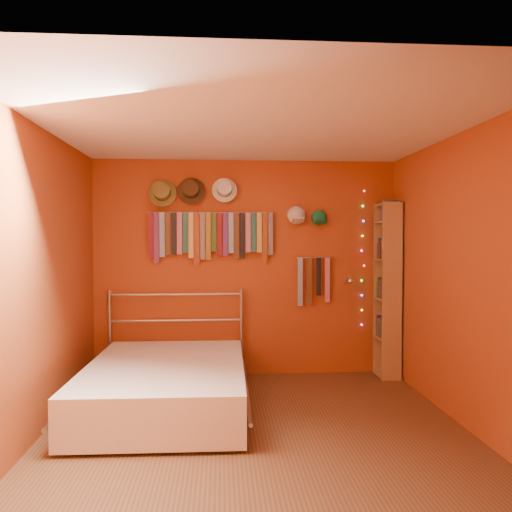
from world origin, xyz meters
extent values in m
plane|color=#50341B|center=(0.00, 0.00, 0.00)|extent=(3.50, 3.50, 0.00)
cube|color=#903617|center=(0.00, 1.75, 1.25)|extent=(3.50, 0.02, 2.50)
cube|color=#903617|center=(1.75, 0.00, 1.25)|extent=(0.02, 3.50, 2.50)
cube|color=#903617|center=(-1.75, 0.00, 1.25)|extent=(0.02, 3.50, 2.50)
cube|color=white|center=(0.00, 0.00, 2.50)|extent=(3.50, 3.50, 0.02)
cylinder|color=#A5A5AA|center=(-0.40, 1.70, 1.89)|extent=(1.45, 0.01, 0.01)
cube|color=maroon|center=(-1.09, 1.69, 1.63)|extent=(0.06, 0.01, 0.51)
cube|color=#581A6B|center=(-1.02, 1.68, 1.60)|extent=(0.06, 0.01, 0.58)
cube|color=#6C84C0|center=(-0.96, 1.68, 1.64)|extent=(0.06, 0.01, 0.51)
cube|color=#442E16|center=(-0.89, 1.69, 1.65)|extent=(0.06, 0.01, 0.48)
cube|color=black|center=(-0.83, 1.68, 1.65)|extent=(0.06, 0.01, 0.48)
cube|color=#A55283|center=(-0.76, 1.68, 1.65)|extent=(0.06, 0.01, 0.48)
cube|color=#175149|center=(-0.70, 1.69, 1.66)|extent=(0.06, 0.01, 0.46)
cube|color=#CFAE52|center=(-0.63, 1.68, 1.63)|extent=(0.06, 0.01, 0.52)
cube|color=maroon|center=(-0.57, 1.68, 1.60)|extent=(0.06, 0.01, 0.59)
cube|color=#141459|center=(-0.50, 1.69, 1.62)|extent=(0.06, 0.01, 0.54)
cube|color=brown|center=(-0.44, 1.68, 1.62)|extent=(0.06, 0.01, 0.54)
cube|color=#2B4F1F|center=(-0.37, 1.68, 1.67)|extent=(0.06, 0.01, 0.44)
cube|color=maroon|center=(-0.31, 1.69, 1.64)|extent=(0.06, 0.01, 0.49)
cube|color=#421B6F|center=(-0.24, 1.68, 1.64)|extent=(0.06, 0.01, 0.50)
cube|color=#6A94BE|center=(-0.18, 1.68, 1.66)|extent=(0.06, 0.01, 0.46)
cube|color=#452A17|center=(-0.11, 1.69, 1.63)|extent=(0.06, 0.01, 0.53)
cube|color=black|center=(-0.05, 1.68, 1.63)|extent=(0.06, 0.01, 0.52)
cube|color=#C06082|center=(0.02, 1.68, 1.66)|extent=(0.06, 0.01, 0.45)
cube|color=#18544C|center=(0.08, 1.69, 1.67)|extent=(0.06, 0.01, 0.45)
cube|color=#B4A148|center=(0.15, 1.68, 1.66)|extent=(0.06, 0.01, 0.46)
cube|color=maroon|center=(0.22, 1.68, 1.60)|extent=(0.06, 0.01, 0.59)
cube|color=#151355|center=(0.28, 1.69, 1.65)|extent=(0.06, 0.01, 0.48)
cylinder|color=#A5A5AA|center=(0.79, 1.70, 1.37)|extent=(0.40, 0.01, 0.01)
cube|color=#6882B9|center=(0.63, 1.69, 1.09)|extent=(0.06, 0.01, 0.56)
cube|color=#493418|center=(0.74, 1.68, 1.10)|extent=(0.06, 0.01, 0.54)
cube|color=black|center=(0.84, 1.68, 1.15)|extent=(0.06, 0.01, 0.44)
cube|color=#AD567A|center=(0.95, 1.69, 1.11)|extent=(0.06, 0.01, 0.52)
cylinder|color=olive|center=(-0.95, 1.69, 2.11)|extent=(0.32, 0.08, 0.32)
cylinder|color=olive|center=(-0.95, 1.63, 2.12)|extent=(0.19, 0.16, 0.21)
cylinder|color=#332314|center=(-0.95, 1.66, 2.11)|extent=(0.19, 0.06, 0.20)
cylinder|color=#402B16|center=(-0.63, 1.69, 2.14)|extent=(0.32, 0.08, 0.31)
cylinder|color=#402B16|center=(-0.63, 1.64, 2.15)|extent=(0.18, 0.16, 0.21)
cylinder|color=black|center=(-0.63, 1.66, 2.14)|extent=(0.19, 0.06, 0.19)
cylinder|color=white|center=(-0.25, 1.69, 2.15)|extent=(0.29, 0.07, 0.28)
cylinder|color=white|center=(-0.25, 1.64, 2.16)|extent=(0.17, 0.14, 0.19)
cylinder|color=black|center=(-0.25, 1.67, 2.15)|extent=(0.17, 0.06, 0.17)
ellipsoid|color=silver|center=(0.58, 1.70, 1.86)|extent=(0.20, 0.15, 0.20)
cube|color=silver|center=(0.58, 1.58, 1.80)|extent=(0.14, 0.10, 0.06)
ellipsoid|color=#1B7C4A|center=(0.85, 1.70, 1.84)|extent=(0.18, 0.14, 0.18)
cube|color=#1B7C4A|center=(0.85, 1.59, 1.78)|extent=(0.13, 0.10, 0.05)
sphere|color=#FF3333|center=(1.39, 1.71, 2.15)|extent=(0.02, 0.02, 0.02)
sphere|color=#33FF4C|center=(1.37, 1.71, 1.97)|extent=(0.02, 0.02, 0.02)
sphere|color=#4C66FF|center=(1.38, 1.71, 1.80)|extent=(0.02, 0.02, 0.02)
sphere|color=yellow|center=(1.37, 1.71, 1.62)|extent=(0.02, 0.02, 0.02)
sphere|color=#FF4CCC|center=(1.36, 1.71, 1.45)|extent=(0.02, 0.02, 0.02)
sphere|color=#FF3333|center=(1.39, 1.71, 1.27)|extent=(0.02, 0.02, 0.02)
sphere|color=#33FF4C|center=(1.36, 1.71, 1.10)|extent=(0.02, 0.02, 0.02)
sphere|color=#4C66FF|center=(1.36, 1.71, 0.92)|extent=(0.02, 0.02, 0.02)
sphere|color=yellow|center=(1.37, 1.71, 0.75)|extent=(0.02, 0.02, 0.02)
sphere|color=#FF4CCC|center=(1.37, 1.71, 0.57)|extent=(0.02, 0.02, 0.02)
cylinder|color=#A5A5AA|center=(1.17, 1.73, 1.09)|extent=(0.04, 0.03, 0.04)
cylinder|color=#A5A5AA|center=(1.17, 1.61, 1.12)|extent=(0.01, 0.25, 0.08)
sphere|color=white|center=(1.17, 1.48, 1.11)|extent=(0.07, 0.07, 0.07)
cube|color=#9B7246|center=(1.62, 1.37, 1.00)|extent=(0.24, 0.02, 2.00)
cube|color=#9B7246|center=(1.62, 1.69, 1.00)|extent=(0.24, 0.02, 2.00)
cube|color=#9B7246|center=(1.74, 1.53, 1.00)|extent=(0.02, 0.34, 2.00)
cube|color=#9B7246|center=(1.62, 1.53, 0.02)|extent=(0.24, 0.32, 0.02)
cube|color=#9B7246|center=(1.62, 1.53, 0.45)|extent=(0.24, 0.32, 0.02)
cube|color=#9B7246|center=(1.62, 1.53, 0.90)|extent=(0.24, 0.32, 0.02)
cube|color=#9B7246|center=(1.62, 1.53, 1.35)|extent=(0.24, 0.32, 0.02)
cube|color=#9B7246|center=(1.62, 1.53, 1.78)|extent=(0.24, 0.32, 0.02)
cube|color=#9B7246|center=(1.62, 1.53, 1.98)|extent=(0.24, 0.32, 0.02)
cylinder|color=#A5A5AA|center=(-1.55, 1.65, 0.51)|extent=(0.04, 0.04, 1.01)
cylinder|color=#A5A5AA|center=(-0.06, 1.65, 0.51)|extent=(0.04, 0.04, 1.01)
cylinder|color=#A5A5AA|center=(-0.80, 1.65, 0.37)|extent=(1.49, 0.03, 0.03)
cylinder|color=#A5A5AA|center=(-0.80, 1.65, 0.66)|extent=(1.49, 0.03, 0.03)
cylinder|color=#A5A5AA|center=(-0.80, 1.65, 0.96)|extent=(1.49, 0.03, 0.03)
cube|color=silver|center=(-0.80, 0.59, 0.23)|extent=(1.46, 2.05, 0.40)
cylinder|color=#A5A5AA|center=(-1.55, 0.59, 0.21)|extent=(0.07, 2.02, 0.03)
cylinder|color=#A5A5AA|center=(-0.06, 0.59, 0.21)|extent=(0.07, 2.02, 0.03)
camera|label=1|loc=(-0.29, -4.05, 1.59)|focal=35.00mm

